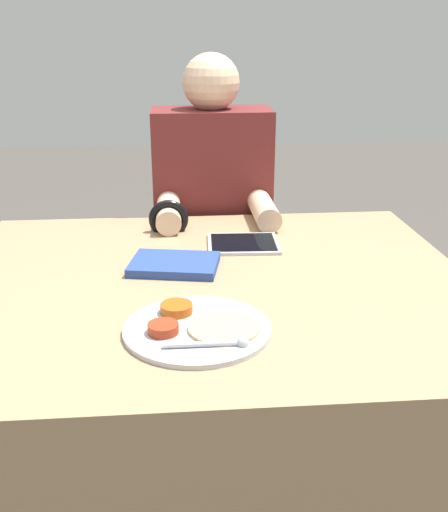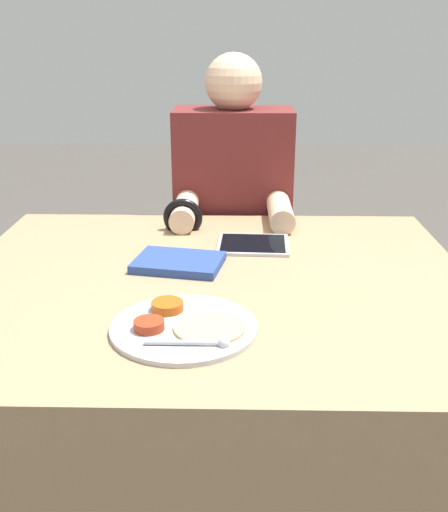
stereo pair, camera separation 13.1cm
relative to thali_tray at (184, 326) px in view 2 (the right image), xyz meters
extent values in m
cube|color=#9E7F5B|center=(0.04, 0.24, -0.40)|extent=(1.18, 0.99, 0.78)
cylinder|color=#B7BABF|center=(0.00, 0.00, 0.00)|extent=(0.28, 0.28, 0.01)
cylinder|color=#B75114|center=(-0.04, 0.06, 0.01)|extent=(0.06, 0.06, 0.02)
cylinder|color=#A83319|center=(-0.06, -0.02, 0.01)|extent=(0.06, 0.06, 0.02)
cylinder|color=tan|center=(0.05, -0.01, 0.01)|extent=(0.13, 0.13, 0.01)
cylinder|color=#B7BABF|center=(0.01, -0.08, 0.01)|extent=(0.14, 0.01, 0.01)
sphere|color=#B7BABF|center=(0.08, -0.08, 0.01)|extent=(0.02, 0.02, 0.02)
cube|color=silver|center=(-0.04, 0.32, 0.00)|extent=(0.22, 0.18, 0.01)
cube|color=#28428E|center=(-0.04, 0.32, 0.00)|extent=(0.22, 0.18, 0.02)
cube|color=#B7B7BC|center=(0.14, 0.47, 0.00)|extent=(0.19, 0.17, 0.01)
cube|color=black|center=(0.14, 0.47, 0.00)|extent=(0.17, 0.15, 0.00)
cube|color=black|center=(0.09, 0.87, -0.56)|extent=(0.33, 0.22, 0.44)
cube|color=maroon|center=(0.09, 0.87, -0.03)|extent=(0.37, 0.20, 0.64)
sphere|color=beige|center=(0.09, 0.87, 0.37)|extent=(0.17, 0.17, 0.17)
cylinder|color=beige|center=(-0.05, 0.67, 0.03)|extent=(0.07, 0.24, 0.07)
cylinder|color=beige|center=(0.22, 0.67, 0.03)|extent=(0.07, 0.24, 0.07)
torus|color=black|center=(-0.05, 0.60, 0.03)|extent=(0.11, 0.02, 0.11)
camera|label=1|loc=(-0.03, -0.99, 0.52)|focal=42.00mm
camera|label=2|loc=(0.10, -1.00, 0.52)|focal=42.00mm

